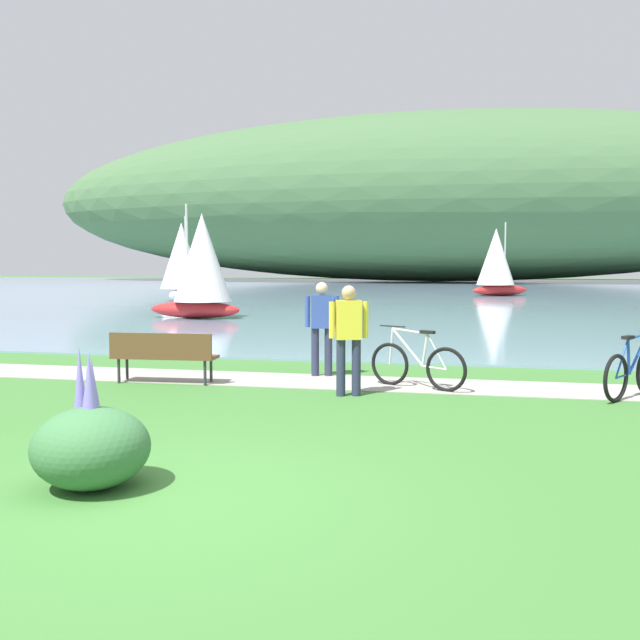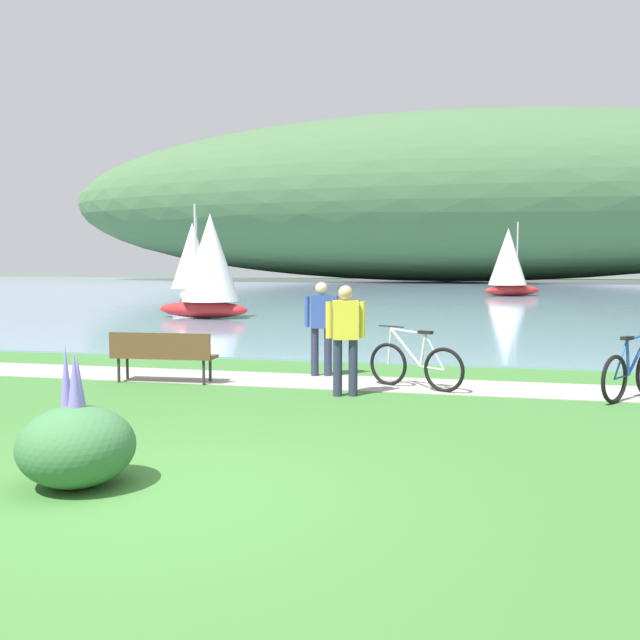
{
  "view_description": "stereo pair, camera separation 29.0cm",
  "coord_description": "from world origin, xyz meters",
  "px_view_note": "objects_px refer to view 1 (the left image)",
  "views": [
    {
      "loc": [
        2.59,
        -5.7,
        2.04
      ],
      "look_at": [
        -0.19,
        7.14,
        1.0
      ],
      "focal_mm": 39.96,
      "sensor_mm": 36.0,
      "label": 1
    },
    {
      "loc": [
        2.88,
        -5.63,
        2.04
      ],
      "look_at": [
        -0.19,
        7.14,
        1.0
      ],
      "focal_mm": 39.96,
      "sensor_mm": 36.0,
      "label": 2
    }
  ],
  "objects_px": {
    "park_bench_near_camera": "(163,353)",
    "bicycle_beside_path": "(417,364)",
    "person_at_shoreline": "(322,323)",
    "bicycle_leaning_near_bench": "(632,372)",
    "sailboat_nearest_to_shore": "(201,265)",
    "person_on_the_grass": "(349,333)",
    "sailboat_toward_hillside": "(182,261)",
    "sailboat_mid_bay": "(496,261)"
  },
  "relations": [
    {
      "from": "bicycle_leaning_near_bench",
      "to": "person_at_shoreline",
      "type": "height_order",
      "value": "person_at_shoreline"
    },
    {
      "from": "bicycle_leaning_near_bench",
      "to": "sailboat_toward_hillside",
      "type": "distance_m",
      "value": 30.19
    },
    {
      "from": "person_on_the_grass",
      "to": "sailboat_toward_hillside",
      "type": "distance_m",
      "value": 28.53
    },
    {
      "from": "park_bench_near_camera",
      "to": "person_on_the_grass",
      "type": "bearing_deg",
      "value": -7.86
    },
    {
      "from": "park_bench_near_camera",
      "to": "bicycle_beside_path",
      "type": "relative_size",
      "value": 1.12
    },
    {
      "from": "park_bench_near_camera",
      "to": "bicycle_beside_path",
      "type": "bearing_deg",
      "value": 5.69
    },
    {
      "from": "person_at_shoreline",
      "to": "park_bench_near_camera",
      "type": "bearing_deg",
      "value": -151.66
    },
    {
      "from": "person_at_shoreline",
      "to": "sailboat_mid_bay",
      "type": "distance_m",
      "value": 33.67
    },
    {
      "from": "person_at_shoreline",
      "to": "sailboat_nearest_to_shore",
      "type": "relative_size",
      "value": 0.41
    },
    {
      "from": "person_on_the_grass",
      "to": "sailboat_nearest_to_shore",
      "type": "relative_size",
      "value": 0.41
    },
    {
      "from": "park_bench_near_camera",
      "to": "bicycle_beside_path",
      "type": "distance_m",
      "value": 4.29
    },
    {
      "from": "sailboat_toward_hillside",
      "to": "sailboat_mid_bay",
      "type": "bearing_deg",
      "value": 31.12
    },
    {
      "from": "person_on_the_grass",
      "to": "sailboat_nearest_to_shore",
      "type": "xyz_separation_m",
      "value": [
        -7.91,
        13.87,
        1.04
      ]
    },
    {
      "from": "bicycle_leaning_near_bench",
      "to": "person_on_the_grass",
      "type": "height_order",
      "value": "person_on_the_grass"
    },
    {
      "from": "park_bench_near_camera",
      "to": "bicycle_leaning_near_bench",
      "type": "relative_size",
      "value": 1.25
    },
    {
      "from": "sailboat_mid_bay",
      "to": "sailboat_toward_hillside",
      "type": "relative_size",
      "value": 1.0
    },
    {
      "from": "bicycle_leaning_near_bench",
      "to": "person_at_shoreline",
      "type": "distance_m",
      "value": 5.19
    },
    {
      "from": "bicycle_beside_path",
      "to": "person_at_shoreline",
      "type": "relative_size",
      "value": 0.95
    },
    {
      "from": "bicycle_beside_path",
      "to": "sailboat_mid_bay",
      "type": "distance_m",
      "value": 34.44
    },
    {
      "from": "sailboat_nearest_to_shore",
      "to": "person_on_the_grass",
      "type": "bearing_deg",
      "value": -60.31
    },
    {
      "from": "park_bench_near_camera",
      "to": "bicycle_beside_path",
      "type": "xyz_separation_m",
      "value": [
        4.27,
        0.43,
        -0.12
      ]
    },
    {
      "from": "bicycle_beside_path",
      "to": "person_at_shoreline",
      "type": "height_order",
      "value": "person_at_shoreline"
    },
    {
      "from": "park_bench_near_camera",
      "to": "bicycle_leaning_near_bench",
      "type": "height_order",
      "value": "bicycle_leaning_near_bench"
    },
    {
      "from": "sailboat_toward_hillside",
      "to": "sailboat_nearest_to_shore",
      "type": "bearing_deg",
      "value": -63.72
    },
    {
      "from": "bicycle_beside_path",
      "to": "sailboat_toward_hillside",
      "type": "distance_m",
      "value": 28.28
    },
    {
      "from": "person_on_the_grass",
      "to": "sailboat_toward_hillside",
      "type": "xyz_separation_m",
      "value": [
        -13.47,
        25.12,
        1.22
      ]
    },
    {
      "from": "park_bench_near_camera",
      "to": "bicycle_leaning_near_bench",
      "type": "xyz_separation_m",
      "value": [
        7.54,
        0.3,
        -0.12
      ]
    },
    {
      "from": "sailboat_nearest_to_shore",
      "to": "bicycle_leaning_near_bench",
      "type": "bearing_deg",
      "value": -47.17
    },
    {
      "from": "park_bench_near_camera",
      "to": "sailboat_mid_bay",
      "type": "xyz_separation_m",
      "value": [
        6.51,
        34.75,
        1.69
      ]
    },
    {
      "from": "person_on_the_grass",
      "to": "park_bench_near_camera",
      "type": "bearing_deg",
      "value": 172.14
    },
    {
      "from": "bicycle_beside_path",
      "to": "bicycle_leaning_near_bench",
      "type": "bearing_deg",
      "value": -2.24
    },
    {
      "from": "sailboat_nearest_to_shore",
      "to": "sailboat_mid_bay",
      "type": "distance_m",
      "value": 24.06
    },
    {
      "from": "person_at_shoreline",
      "to": "person_on_the_grass",
      "type": "relative_size",
      "value": 1.0
    },
    {
      "from": "person_at_shoreline",
      "to": "person_on_the_grass",
      "type": "distance_m",
      "value": 1.96
    },
    {
      "from": "person_on_the_grass",
      "to": "sailboat_mid_bay",
      "type": "distance_m",
      "value": 35.37
    },
    {
      "from": "bicycle_beside_path",
      "to": "person_at_shoreline",
      "type": "distance_m",
      "value": 2.09
    },
    {
      "from": "park_bench_near_camera",
      "to": "person_on_the_grass",
      "type": "xyz_separation_m",
      "value": [
        3.28,
        -0.45,
        0.46
      ]
    },
    {
      "from": "sailboat_toward_hillside",
      "to": "person_on_the_grass",
      "type": "bearing_deg",
      "value": -61.81
    },
    {
      "from": "person_at_shoreline",
      "to": "sailboat_nearest_to_shore",
      "type": "xyz_separation_m",
      "value": [
        -7.1,
        12.08,
        1.04
      ]
    },
    {
      "from": "bicycle_beside_path",
      "to": "person_on_the_grass",
      "type": "height_order",
      "value": "person_on_the_grass"
    },
    {
      "from": "person_at_shoreline",
      "to": "sailboat_nearest_to_shore",
      "type": "bearing_deg",
      "value": 120.46
    },
    {
      "from": "bicycle_beside_path",
      "to": "person_on_the_grass",
      "type": "xyz_separation_m",
      "value": [
        -0.98,
        -0.88,
        0.58
      ]
    }
  ]
}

